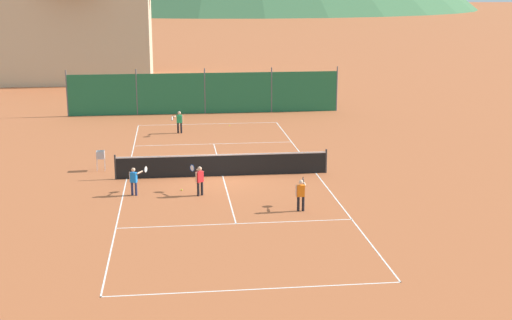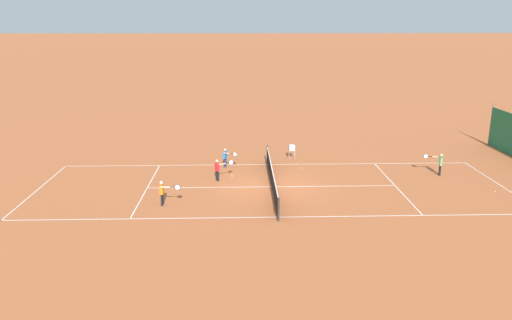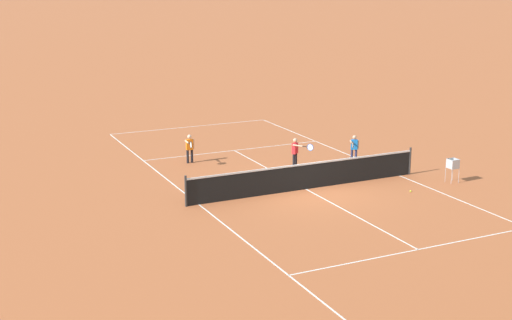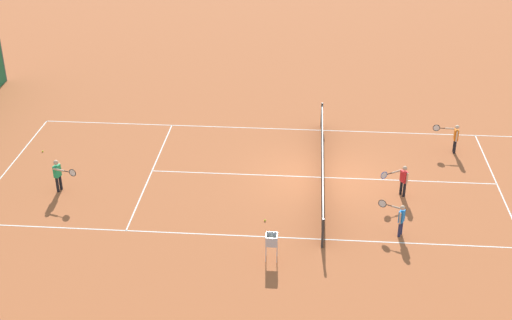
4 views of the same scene
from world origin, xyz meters
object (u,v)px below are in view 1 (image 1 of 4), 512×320
(tennis_ball_by_net_left, at_px, (150,166))
(player_far_service, at_px, (301,192))
(player_near_baseline, at_px, (135,179))
(player_far_baseline, at_px, (179,121))
(alpine_chalet, at_px, (79,11))
(tennis_ball_near_corner, at_px, (182,190))
(ball_hopper, at_px, (101,156))
(player_near_service, at_px, (199,178))
(tennis_ball_alley_right, at_px, (230,126))
(tennis_net, at_px, (223,165))

(tennis_ball_by_net_left, bearing_deg, player_far_service, -51.43)
(player_near_baseline, distance_m, player_far_baseline, 11.98)
(player_far_service, distance_m, alpine_chalet, 41.08)
(tennis_ball_near_corner, xyz_separation_m, ball_hopper, (-3.50, 3.65, 0.62))
(player_far_baseline, xyz_separation_m, player_near_service, (0.63, -12.16, -0.03))
(tennis_ball_alley_right, bearing_deg, ball_hopper, -124.40)
(tennis_ball_by_net_left, bearing_deg, player_near_service, -66.34)
(tennis_net, bearing_deg, tennis_ball_by_net_left, 149.07)
(player_near_baseline, height_order, tennis_ball_alley_right, player_near_baseline)
(player_near_baseline, relative_size, player_near_service, 0.95)
(tennis_ball_by_net_left, bearing_deg, tennis_ball_alley_right, 64.46)
(player_near_baseline, xyz_separation_m, player_near_service, (2.52, -0.33, 0.03))
(tennis_ball_by_net_left, distance_m, tennis_ball_alley_right, 10.16)
(ball_hopper, bearing_deg, player_far_baseline, 65.44)
(player_near_baseline, distance_m, tennis_ball_by_net_left, 4.44)
(player_far_baseline, relative_size, ball_hopper, 1.38)
(tennis_ball_by_net_left, height_order, alpine_chalet, alpine_chalet)
(player_near_service, bearing_deg, player_far_baseline, 92.95)
(player_far_service, xyz_separation_m, alpine_chalet, (-12.29, 38.86, 5.13))
(alpine_chalet, bearing_deg, ball_hopper, -82.02)
(player_near_baseline, distance_m, tennis_ball_alley_right, 14.39)
(player_near_service, xyz_separation_m, alpine_chalet, (-8.69, 36.47, 5.13))
(tennis_net, bearing_deg, player_far_service, -64.40)
(tennis_ball_by_net_left, xyz_separation_m, alpine_chalet, (-6.63, 31.76, 5.79))
(ball_hopper, bearing_deg, tennis_net, -16.37)
(tennis_ball_by_net_left, bearing_deg, alpine_chalet, 101.79)
(tennis_net, bearing_deg, tennis_ball_near_corner, -130.72)
(player_far_service, bearing_deg, tennis_ball_near_corner, 144.05)
(player_far_baseline, relative_size, player_far_service, 1.04)
(tennis_net, relative_size, alpine_chalet, 0.71)
(player_far_service, height_order, tennis_ball_by_net_left, player_far_service)
(tennis_ball_alley_right, relative_size, alpine_chalet, 0.01)
(alpine_chalet, bearing_deg, tennis_net, -73.77)
(tennis_net, relative_size, tennis_ball_by_net_left, 139.09)
(player_near_baseline, height_order, tennis_ball_by_net_left, player_near_baseline)
(tennis_ball_near_corner, bearing_deg, tennis_net, 49.28)
(player_near_service, bearing_deg, tennis_ball_by_net_left, 113.66)
(player_far_baseline, bearing_deg, tennis_ball_near_corner, -90.31)
(player_near_baseline, bearing_deg, player_far_service, -24.03)
(ball_hopper, relative_size, alpine_chalet, 0.07)
(tennis_net, xyz_separation_m, tennis_ball_alley_right, (1.21, 11.07, -0.47))
(player_far_baseline, relative_size, tennis_ball_alley_right, 18.64)
(player_far_baseline, distance_m, player_near_service, 12.18)
(player_far_service, bearing_deg, player_far_baseline, 106.19)
(player_near_baseline, bearing_deg, tennis_net, 34.29)
(tennis_net, bearing_deg, player_far_baseline, 100.51)
(tennis_net, height_order, player_near_baseline, player_near_baseline)
(player_near_service, bearing_deg, tennis_ball_near_corner, 133.97)
(tennis_net, xyz_separation_m, player_far_service, (2.49, -5.20, 0.19))
(tennis_net, height_order, tennis_ball_alley_right, tennis_net)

